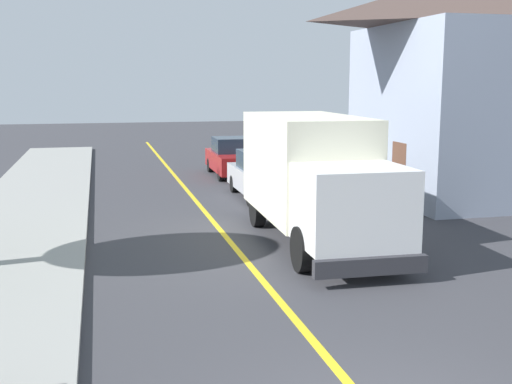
{
  "coord_description": "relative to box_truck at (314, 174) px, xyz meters",
  "views": [
    {
      "loc": [
        -3.18,
        -6.35,
        4.07
      ],
      "look_at": [
        0.52,
        8.69,
        1.4
      ],
      "focal_mm": 44.91,
      "sensor_mm": 36.0,
      "label": 1
    }
  ],
  "objects": [
    {
      "name": "box_truck",
      "position": [
        0.0,
        0.0,
        0.0
      ],
      "size": [
        2.6,
        7.24,
        3.2
      ],
      "color": "#F2EDCC",
      "rests_on": "ground"
    },
    {
      "name": "centre_line_yellow",
      "position": [
        -2.12,
        1.03,
        -1.76
      ],
      "size": [
        0.16,
        56.0,
        0.01
      ],
      "primitive_type": "cube",
      "color": "gold",
      "rests_on": "ground"
    },
    {
      "name": "parked_car_mid",
      "position": [
        0.38,
        11.97,
        -0.97
      ],
      "size": [
        1.86,
        4.42,
        1.67
      ],
      "color": "maroon",
      "rests_on": "ground"
    },
    {
      "name": "parked_car_near",
      "position": [
        0.32,
        6.4,
        -0.97
      ],
      "size": [
        1.83,
        4.41,
        1.67
      ],
      "color": "#B7B7BC",
      "rests_on": "ground"
    },
    {
      "name": "parked_van_across",
      "position": [
        3.08,
        6.45,
        -0.97
      ],
      "size": [
        1.88,
        4.43,
        1.67
      ],
      "color": "#B7B7BC",
      "rests_on": "ground"
    }
  ]
}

